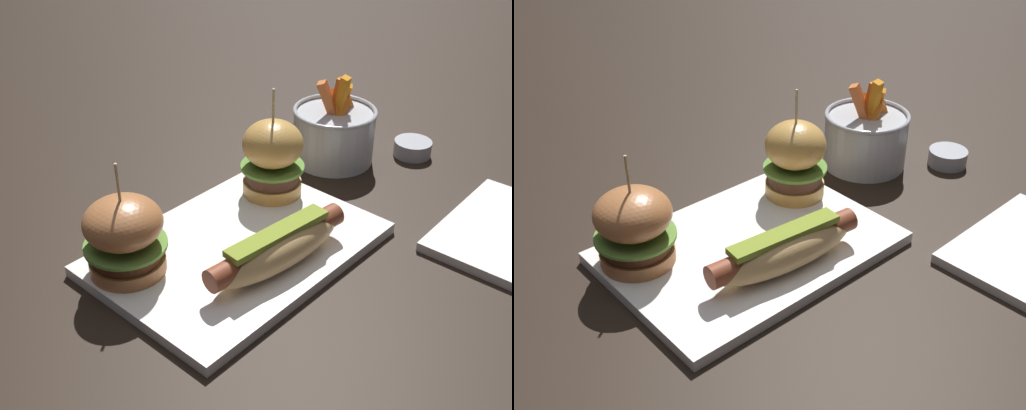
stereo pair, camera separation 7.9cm
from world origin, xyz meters
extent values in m
plane|color=black|center=(0.00, 0.00, 0.00)|extent=(3.00, 3.00, 0.00)
cube|color=white|center=(0.00, 0.00, 0.01)|extent=(0.33, 0.23, 0.01)
ellipsoid|color=tan|center=(0.00, -0.06, 0.04)|extent=(0.19, 0.07, 0.05)
cylinder|color=brown|center=(0.00, -0.06, 0.04)|extent=(0.20, 0.05, 0.03)
cube|color=olive|center=(0.00, -0.06, 0.06)|extent=(0.14, 0.04, 0.01)
cylinder|color=#AB683B|center=(-0.12, 0.06, 0.02)|extent=(0.09, 0.09, 0.02)
cylinder|color=#482413|center=(-0.12, 0.06, 0.04)|extent=(0.08, 0.08, 0.02)
cylinder|color=#609338|center=(-0.12, 0.06, 0.05)|extent=(0.09, 0.09, 0.00)
ellipsoid|color=#AB683B|center=(-0.12, 0.06, 0.08)|extent=(0.09, 0.09, 0.06)
cylinder|color=tan|center=(-0.12, 0.06, 0.12)|extent=(0.00, 0.00, 0.06)
cylinder|color=gold|center=(0.12, 0.05, 0.02)|extent=(0.08, 0.08, 0.02)
cylinder|color=#543224|center=(0.12, 0.05, 0.04)|extent=(0.07, 0.07, 0.02)
cylinder|color=#609338|center=(0.12, 0.05, 0.05)|extent=(0.09, 0.09, 0.00)
ellipsoid|color=gold|center=(0.12, 0.05, 0.09)|extent=(0.08, 0.08, 0.06)
cylinder|color=tan|center=(0.12, 0.05, 0.13)|extent=(0.00, 0.00, 0.06)
cylinder|color=#B7BABF|center=(0.27, 0.06, 0.04)|extent=(0.12, 0.12, 0.08)
torus|color=#A8AAB2|center=(0.27, 0.06, 0.08)|extent=(0.12, 0.12, 0.01)
cube|color=orange|center=(0.27, 0.05, 0.09)|extent=(0.02, 0.03, 0.09)
cube|color=orange|center=(0.27, 0.06, 0.09)|extent=(0.01, 0.03, 0.08)
cube|color=orange|center=(0.29, 0.06, 0.08)|extent=(0.03, 0.04, 0.07)
cube|color=orange|center=(0.27, 0.06, 0.09)|extent=(0.04, 0.04, 0.08)
cube|color=orange|center=(0.27, 0.05, 0.07)|extent=(0.04, 0.02, 0.06)
cube|color=orange|center=(0.27, 0.06, 0.08)|extent=(0.03, 0.04, 0.07)
cube|color=orange|center=(0.31, 0.06, 0.08)|extent=(0.03, 0.03, 0.06)
cylinder|color=#A8AAB2|center=(0.37, -0.02, 0.01)|extent=(0.06, 0.06, 0.02)
cylinder|color=beige|center=(0.37, -0.02, 0.02)|extent=(0.05, 0.05, 0.00)
camera|label=1|loc=(-0.46, -0.45, 0.47)|focal=46.28mm
camera|label=2|loc=(-0.41, -0.50, 0.47)|focal=46.28mm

